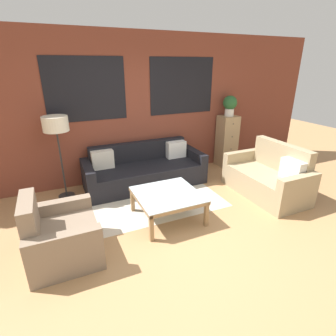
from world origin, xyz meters
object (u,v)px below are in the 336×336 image
(drawer_cabinet, at_px, (227,141))
(floor_lamp, at_px, (56,128))
(coffee_table, at_px, (168,197))
(couch_dark, at_px, (144,171))
(armchair_corner, at_px, (61,237))
(settee_vintage, at_px, (268,178))
(potted_plant, at_px, (230,104))

(drawer_cabinet, bearing_deg, floor_lamp, -177.39)
(drawer_cabinet, bearing_deg, coffee_table, -144.59)
(couch_dark, distance_m, armchair_corner, 2.27)
(couch_dark, bearing_deg, coffee_table, -94.21)
(settee_vintage, height_order, drawer_cabinet, drawer_cabinet)
(couch_dark, xyz_separation_m, drawer_cabinet, (2.09, 0.23, 0.30))
(settee_vintage, height_order, potted_plant, potted_plant)
(couch_dark, height_order, armchair_corner, armchair_corner)
(coffee_table, distance_m, floor_lamp, 2.15)
(armchair_corner, xyz_separation_m, coffee_table, (1.53, 0.25, 0.08))
(armchair_corner, relative_size, coffee_table, 1.00)
(settee_vintage, relative_size, armchair_corner, 1.62)
(settee_vintage, height_order, coffee_table, settee_vintage)
(potted_plant, bearing_deg, coffee_table, -144.59)
(floor_lamp, xyz_separation_m, drawer_cabinet, (3.56, 0.16, -0.68))
(armchair_corner, distance_m, drawer_cabinet, 4.15)
(settee_vintage, xyz_separation_m, armchair_corner, (-3.52, -0.25, -0.03))
(couch_dark, bearing_deg, armchair_corner, -135.98)
(armchair_corner, height_order, potted_plant, potted_plant)
(armchair_corner, height_order, drawer_cabinet, drawer_cabinet)
(potted_plant, bearing_deg, settee_vintage, -97.50)
(floor_lamp, xyz_separation_m, potted_plant, (3.56, 0.16, 0.14))
(settee_vintage, distance_m, floor_lamp, 3.75)
(coffee_table, relative_size, drawer_cabinet, 0.81)
(armchair_corner, bearing_deg, coffee_table, 9.32)
(couch_dark, relative_size, settee_vintage, 1.53)
(couch_dark, xyz_separation_m, potted_plant, (2.09, 0.23, 1.12))
(armchair_corner, relative_size, floor_lamp, 0.64)
(coffee_table, distance_m, drawer_cabinet, 2.70)
(settee_vintage, distance_m, armchair_corner, 3.53)
(drawer_cabinet, bearing_deg, couch_dark, -173.64)
(couch_dark, height_order, drawer_cabinet, drawer_cabinet)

